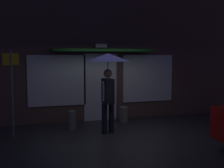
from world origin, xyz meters
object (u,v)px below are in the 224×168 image
(person_with_umbrella, at_px, (108,69))
(street_sign_post, at_px, (12,88))
(sidewalk_bollard, at_px, (72,120))
(sidewalk_bollard_2, at_px, (123,115))

(person_with_umbrella, bearing_deg, street_sign_post, 82.23)
(sidewalk_bollard, bearing_deg, sidewalk_bollard_2, 15.16)
(person_with_umbrella, relative_size, street_sign_post, 0.96)
(person_with_umbrella, height_order, sidewalk_bollard, person_with_umbrella)
(person_with_umbrella, bearing_deg, sidewalk_bollard, 53.35)
(street_sign_post, xyz_separation_m, sidewalk_bollard_2, (3.34, 0.81, -1.05))
(street_sign_post, distance_m, sidewalk_bollard, 1.93)
(sidewalk_bollard, bearing_deg, person_with_umbrella, -35.75)
(person_with_umbrella, relative_size, sidewalk_bollard, 3.97)
(street_sign_post, height_order, sidewalk_bollard_2, street_sign_post)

